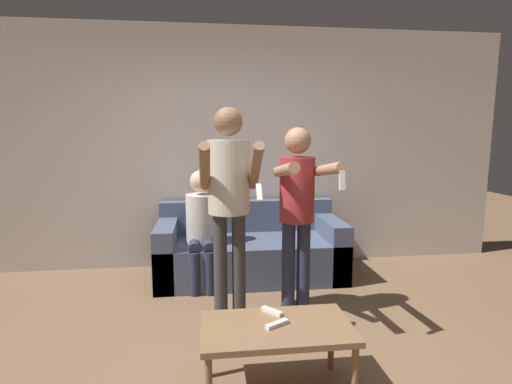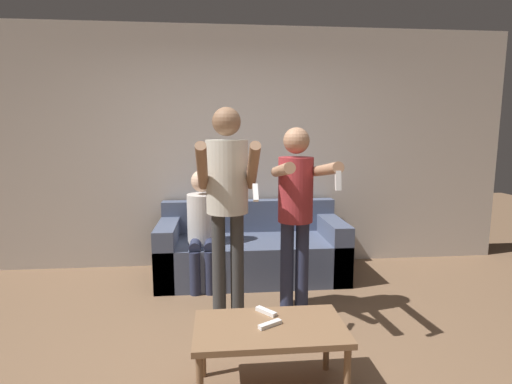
% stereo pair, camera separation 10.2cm
% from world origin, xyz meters
% --- Properties ---
extents(ground_plane, '(14.00, 14.00, 0.00)m').
position_xyz_m(ground_plane, '(0.00, 0.00, 0.00)').
color(ground_plane, brown).
extents(wall_back, '(6.40, 0.06, 2.70)m').
position_xyz_m(wall_back, '(0.00, 2.21, 1.35)').
color(wall_back, beige).
rests_on(wall_back, ground_plane).
extents(couch, '(1.94, 0.86, 0.77)m').
position_xyz_m(couch, '(0.16, 1.74, 0.27)').
color(couch, '#4C5670').
rests_on(couch, ground_plane).
extents(person_standing_left, '(0.45, 0.63, 1.73)m').
position_xyz_m(person_standing_left, '(-0.12, 0.74, 1.09)').
color(person_standing_left, '#383838').
rests_on(person_standing_left, ground_plane).
extents(person_standing_right, '(0.40, 0.77, 1.58)m').
position_xyz_m(person_standing_right, '(0.43, 0.73, 0.98)').
color(person_standing_right, '#282D47').
rests_on(person_standing_right, ground_plane).
extents(person_seated, '(0.32, 0.53, 1.17)m').
position_xyz_m(person_seated, '(-0.35, 1.56, 0.64)').
color(person_seated, '#282D47').
rests_on(person_seated, ground_plane).
extents(coffee_table, '(0.88, 0.50, 0.43)m').
position_xyz_m(coffee_table, '(0.10, -0.23, 0.38)').
color(coffee_table, '#846042').
rests_on(coffee_table, ground_plane).
extents(remote_near, '(0.15, 0.11, 0.02)m').
position_xyz_m(remote_near, '(0.10, -0.23, 0.44)').
color(remote_near, white).
rests_on(remote_near, coffee_table).
extents(remote_far, '(0.13, 0.14, 0.02)m').
position_xyz_m(remote_far, '(0.10, -0.07, 0.44)').
color(remote_far, white).
rests_on(remote_far, coffee_table).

